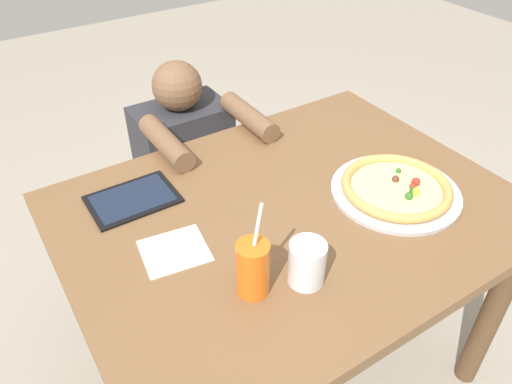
{
  "coord_description": "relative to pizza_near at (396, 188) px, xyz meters",
  "views": [
    {
      "loc": [
        -0.65,
        -0.83,
        1.62
      ],
      "look_at": [
        -0.07,
        0.08,
        0.78
      ],
      "focal_mm": 34.74,
      "sensor_mm": 36.0,
      "label": 1
    }
  ],
  "objects": [
    {
      "name": "ground_plane",
      "position": [
        -0.29,
        0.11,
        -0.77
      ],
      "size": [
        8.0,
        8.0,
        0.0
      ],
      "primitive_type": "plane",
      "color": "#9E9384"
    },
    {
      "name": "dining_table",
      "position": [
        -0.29,
        0.11,
        -0.13
      ],
      "size": [
        1.23,
        0.93,
        0.75
      ],
      "color": "brown",
      "rests_on": "ground"
    },
    {
      "name": "pizza_near",
      "position": [
        0.0,
        0.0,
        0.0
      ],
      "size": [
        0.37,
        0.37,
        0.04
      ],
      "color": "#B7B7BC",
      "rests_on": "dining_table"
    },
    {
      "name": "drink_cup_colored",
      "position": [
        -0.54,
        -0.08,
        0.05
      ],
      "size": [
        0.08,
        0.08,
        0.25
      ],
      "color": "orange",
      "rests_on": "dining_table"
    },
    {
      "name": "water_cup_clear",
      "position": [
        -0.42,
        -0.12,
        0.04
      ],
      "size": [
        0.09,
        0.09,
        0.11
      ],
      "color": "silver",
      "rests_on": "dining_table"
    },
    {
      "name": "paper_napkin",
      "position": [
        -0.63,
        0.13,
        -0.02
      ],
      "size": [
        0.18,
        0.17,
        0.0
      ],
      "primitive_type": "cube",
      "rotation": [
        0.0,
        0.0,
        -0.15
      ],
      "color": "white",
      "rests_on": "dining_table"
    },
    {
      "name": "tablet",
      "position": [
        -0.65,
        0.38,
        -0.01
      ],
      "size": [
        0.24,
        0.17,
        0.01
      ],
      "color": "black",
      "rests_on": "dining_table"
    },
    {
      "name": "diner_seated",
      "position": [
        -0.3,
        0.78,
        -0.33
      ],
      "size": [
        0.38,
        0.51,
        0.94
      ],
      "color": "#333847",
      "rests_on": "ground"
    }
  ]
}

